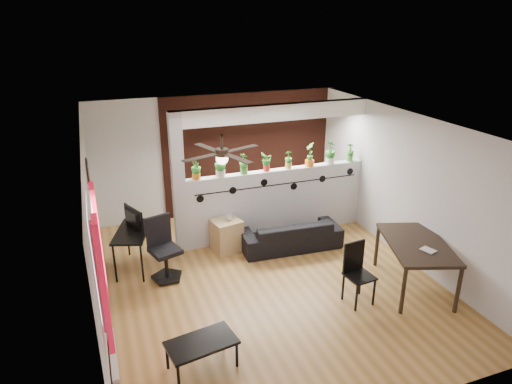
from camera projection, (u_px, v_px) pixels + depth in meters
name	position (u px, v px, depth m)	size (l,w,h in m)	color
room_shell	(267.00, 207.00, 7.15)	(6.30, 7.10, 2.90)	olive
partition_wall	(277.00, 202.00, 8.95)	(3.60, 0.18, 1.35)	#BCBCC1
ceiling_header	(279.00, 112.00, 8.30)	(3.60, 0.18, 0.30)	white
pier_column	(178.00, 184.00, 8.11)	(0.22, 0.20, 2.60)	#BCBCC1
brick_panel	(252.00, 152.00, 10.01)	(3.90, 0.05, 2.60)	#9B3F2D
vine_decal	(279.00, 184.00, 8.72)	(3.31, 0.01, 0.30)	black
window_assembly	(98.00, 259.00, 5.20)	(0.09, 1.30, 1.55)	white
baseboard_heater	(114.00, 358.00, 5.72)	(0.08, 1.00, 0.18)	beige
corkboard	(92.00, 204.00, 7.13)	(0.03, 0.60, 0.45)	#9B724B
framed_art	(88.00, 175.00, 6.91)	(0.03, 0.34, 0.44)	#8C7259
ceiling_fan	(222.00, 155.00, 6.26)	(1.19, 1.19, 0.43)	black
potted_plant_0	(196.00, 167.00, 8.11)	(0.20, 0.23, 0.42)	#C77317
potted_plant_1	(220.00, 163.00, 8.25)	(0.25, 0.20, 0.47)	silver
potted_plant_2	(244.00, 163.00, 8.41)	(0.25, 0.25, 0.40)	#408430
potted_plant_3	(267.00, 161.00, 8.56)	(0.18, 0.20, 0.36)	red
potted_plant_4	(289.00, 159.00, 8.71)	(0.17, 0.14, 0.36)	gold
potted_plant_5	(310.00, 154.00, 8.83)	(0.26, 0.29, 0.47)	orange
potted_plant_6	(331.00, 151.00, 8.98)	(0.28, 0.31, 0.47)	white
potted_plant_7	(350.00, 152.00, 9.14)	(0.23, 0.23, 0.37)	#479737
sofa	(290.00, 234.00, 8.56)	(1.78, 0.70, 0.52)	black
cube_shelf	(227.00, 235.00, 8.42)	(0.50, 0.44, 0.61)	tan
cup	(229.00, 218.00, 8.31)	(0.12, 0.12, 0.09)	gray
computer_desk	(133.00, 234.00, 7.71)	(0.81, 1.10, 0.72)	black
monitor	(131.00, 222.00, 7.78)	(0.05, 0.33, 0.19)	black
office_chair	(164.00, 253.00, 7.48)	(0.56, 0.56, 1.06)	black
dining_table	(417.00, 247.00, 7.13)	(1.31, 1.67, 0.80)	black
book	(425.00, 252.00, 6.80)	(0.16, 0.21, 0.02)	gray
folding_chair	(356.00, 267.00, 6.85)	(0.43, 0.43, 0.96)	black
coffee_table	(202.00, 344.00, 5.57)	(0.91, 0.60, 0.39)	black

